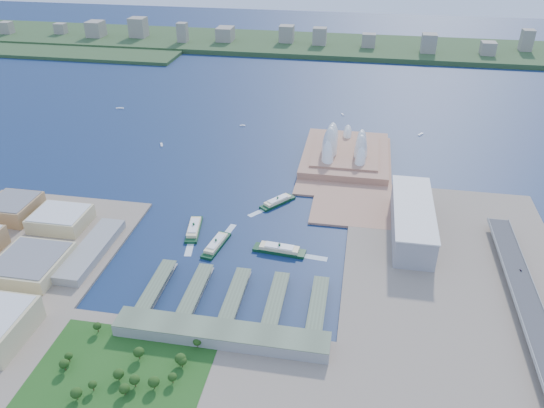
% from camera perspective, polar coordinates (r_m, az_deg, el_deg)
% --- Properties ---
extents(ground, '(3000.00, 3000.00, 0.00)m').
position_cam_1_polar(ground, '(610.92, -3.57, -5.55)').
color(ground, '#0E2243').
rests_on(ground, ground).
extents(south_land, '(720.00, 180.00, 3.00)m').
position_cam_1_polar(south_land, '(463.13, -9.91, -20.45)').
color(south_land, gray).
rests_on(south_land, ground).
extents(east_land, '(240.00, 500.00, 3.00)m').
position_cam_1_polar(east_land, '(569.76, 19.79, -10.49)').
color(east_land, gray).
rests_on(east_land, ground).
extents(peninsula, '(135.00, 220.00, 3.00)m').
position_cam_1_polar(peninsula, '(821.24, 7.98, 4.29)').
color(peninsula, '#A6745A').
rests_on(peninsula, ground).
extents(far_shore, '(2200.00, 260.00, 12.00)m').
position_cam_1_polar(far_shore, '(1506.98, 5.34, 16.64)').
color(far_shore, '#2D4926').
rests_on(far_shore, ground).
extents(opera_house, '(134.00, 180.00, 58.00)m').
position_cam_1_polar(opera_house, '(826.94, 8.03, 6.81)').
color(opera_house, white).
rests_on(opera_house, peninsula).
extents(toaster_building, '(45.00, 155.00, 35.00)m').
position_cam_1_polar(toaster_building, '(657.20, 14.83, -1.65)').
color(toaster_building, gray).
rests_on(toaster_building, east_land).
extents(expressway, '(26.00, 340.00, 11.85)m').
position_cam_1_polar(expressway, '(573.07, 26.02, -10.82)').
color(expressway, gray).
rests_on(expressway, east_land).
extents(west_buildings, '(200.00, 280.00, 27.00)m').
position_cam_1_polar(west_buildings, '(651.12, -27.18, -5.06)').
color(west_buildings, '#A47E52').
rests_on(west_buildings, west_land).
extents(ferry_wharves, '(184.00, 90.00, 9.30)m').
position_cam_1_polar(ferry_wharves, '(547.92, -3.95, -9.82)').
color(ferry_wharves, '#56654C').
rests_on(ferry_wharves, ground).
extents(terminal_building, '(200.00, 28.00, 12.00)m').
position_cam_1_polar(terminal_building, '(501.90, -5.51, -13.77)').
color(terminal_building, gray).
rests_on(terminal_building, south_land).
extents(park, '(150.00, 110.00, 16.00)m').
position_cam_1_polar(park, '(487.39, -16.19, -16.49)').
color(park, '#194714').
rests_on(park, south_land).
extents(far_skyline, '(1900.00, 140.00, 55.00)m').
position_cam_1_polar(far_skyline, '(1480.07, 5.32, 17.72)').
color(far_skyline, gray).
rests_on(far_skyline, far_shore).
extents(ferry_a, '(23.88, 59.57, 10.96)m').
position_cam_1_polar(ferry_a, '(656.70, -8.41, -2.46)').
color(ferry_a, '#0E381C').
rests_on(ferry_a, ground).
extents(ferry_b, '(44.01, 50.49, 10.14)m').
position_cam_1_polar(ferry_b, '(707.05, 0.61, 0.41)').
color(ferry_b, '#0E381C').
rests_on(ferry_b, ground).
extents(ferry_c, '(23.45, 57.49, 10.57)m').
position_cam_1_polar(ferry_c, '(624.61, -6.04, -4.19)').
color(ferry_c, '#0E381C').
rests_on(ferry_c, ground).
extents(ferry_d, '(61.98, 21.02, 11.50)m').
position_cam_1_polar(ferry_d, '(612.34, 0.79, -4.73)').
color(ferry_d, '#0E381C').
rests_on(ferry_d, ground).
extents(boat_a, '(8.72, 13.99, 2.66)m').
position_cam_1_polar(boat_a, '(898.58, -11.80, 6.27)').
color(boat_a, white).
rests_on(boat_a, ground).
extents(boat_b, '(10.37, 5.38, 2.67)m').
position_cam_1_polar(boat_b, '(959.21, -3.19, 8.43)').
color(boat_b, white).
rests_on(boat_b, ground).
extents(boat_c, '(9.72, 12.41, 2.79)m').
position_cam_1_polar(boat_c, '(955.60, 15.70, 7.25)').
color(boat_c, white).
rests_on(boat_c, ground).
extents(boat_d, '(15.18, 5.89, 2.50)m').
position_cam_1_polar(boat_d, '(1083.23, -16.05, 9.89)').
color(boat_d, white).
rests_on(boat_d, ground).
extents(boat_e, '(6.30, 9.88, 2.32)m').
position_cam_1_polar(boat_e, '(1018.80, 7.60, 9.53)').
color(boat_e, white).
rests_on(boat_e, ground).
extents(car_c, '(1.74, 4.28, 1.24)m').
position_cam_1_polar(car_c, '(620.82, 25.19, -6.43)').
color(car_c, slate).
rests_on(car_c, expressway).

